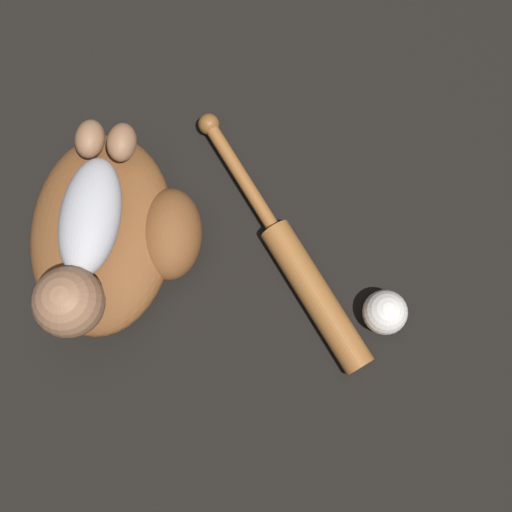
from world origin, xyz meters
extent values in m
plane|color=black|center=(0.00, 0.00, 0.00)|extent=(6.00, 6.00, 0.00)
ellipsoid|color=brown|center=(0.01, 0.04, 0.05)|extent=(0.39, 0.30, 0.11)
ellipsoid|color=brown|center=(0.03, 0.15, 0.05)|extent=(0.17, 0.13, 0.11)
ellipsoid|color=#B2B2B7|center=(0.01, 0.04, 0.14)|extent=(0.21, 0.14, 0.07)
sphere|color=#936647|center=(0.14, 0.00, 0.16)|extent=(0.11, 0.11, 0.11)
ellipsoid|color=#936647|center=(-0.11, 0.10, 0.13)|extent=(0.08, 0.06, 0.05)
ellipsoid|color=#936647|center=(-0.12, 0.05, 0.13)|extent=(0.08, 0.06, 0.05)
cylinder|color=#9E602D|center=(0.17, 0.38, 0.03)|extent=(0.27, 0.15, 0.05)
cylinder|color=#9E602D|center=(-0.06, 0.29, 0.03)|extent=(0.22, 0.10, 0.02)
sphere|color=brown|center=(-0.17, 0.25, 0.03)|extent=(0.04, 0.04, 0.04)
sphere|color=white|center=(0.22, 0.48, 0.04)|extent=(0.07, 0.07, 0.07)
camera|label=1|loc=(0.37, 0.24, 1.20)|focal=50.00mm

